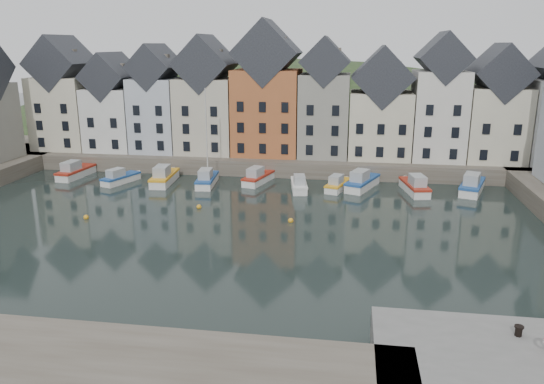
# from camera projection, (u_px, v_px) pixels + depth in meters

# --- Properties ---
(ground) EXTENTS (260.00, 260.00, 0.00)m
(ground) POSITION_uv_depth(u_px,v_px,m) (217.00, 237.00, 47.14)
(ground) COLOR black
(ground) RESTS_ON ground
(far_quay) EXTENTS (90.00, 16.00, 2.00)m
(far_quay) POSITION_uv_depth(u_px,v_px,m) (269.00, 157.00, 75.44)
(far_quay) COLOR #4D463B
(far_quay) RESTS_ON ground
(hillside) EXTENTS (153.60, 70.40, 64.00)m
(hillside) POSITION_uv_depth(u_px,v_px,m) (290.00, 224.00, 105.30)
(hillside) COLOR #1E3118
(hillside) RESTS_ON ground
(far_terrace) EXTENTS (72.37, 8.16, 17.78)m
(far_terrace) POSITION_uv_depth(u_px,v_px,m) (290.00, 103.00, 70.95)
(far_terrace) COLOR beige
(far_terrace) RESTS_ON far_quay
(mooring_buoys) EXTENTS (20.50, 5.50, 0.50)m
(mooring_buoys) POSITION_uv_depth(u_px,v_px,m) (191.00, 215.00, 52.75)
(mooring_buoys) COLOR orange
(mooring_buoys) RESTS_ON ground
(boat_a) EXTENTS (2.58, 6.56, 2.46)m
(boat_a) POSITION_uv_depth(u_px,v_px,m) (75.00, 172.00, 67.97)
(boat_a) COLOR silver
(boat_a) RESTS_ON ground
(boat_b) EXTENTS (3.44, 5.70, 2.09)m
(boat_b) POSITION_uv_depth(u_px,v_px,m) (120.00, 178.00, 65.18)
(boat_b) COLOR silver
(boat_b) RESTS_ON ground
(boat_c) EXTENTS (2.58, 6.90, 2.60)m
(boat_c) POSITION_uv_depth(u_px,v_px,m) (164.00, 177.00, 64.94)
(boat_c) COLOR silver
(boat_c) RESTS_ON ground
(boat_d) EXTENTS (2.43, 6.30, 11.78)m
(boat_d) POSITION_uv_depth(u_px,v_px,m) (207.00, 179.00, 64.13)
(boat_d) COLOR silver
(boat_d) RESTS_ON ground
(boat_e) EXTENTS (3.36, 6.30, 2.31)m
(boat_e) POSITION_uv_depth(u_px,v_px,m) (258.00, 178.00, 65.18)
(boat_e) COLOR silver
(boat_e) RESTS_ON ground
(boat_f) EXTENTS (2.56, 5.72, 2.12)m
(boat_f) POSITION_uv_depth(u_px,v_px,m) (299.00, 185.00, 62.02)
(boat_f) COLOR silver
(boat_f) RESTS_ON ground
(boat_g) EXTENTS (3.16, 5.61, 2.06)m
(boat_g) POSITION_uv_depth(u_px,v_px,m) (338.00, 185.00, 62.21)
(boat_g) COLOR silver
(boat_g) RESTS_ON ground
(boat_h) EXTENTS (4.40, 7.05, 2.59)m
(boat_h) POSITION_uv_depth(u_px,v_px,m) (362.00, 182.00, 62.67)
(boat_h) COLOR silver
(boat_h) RESTS_ON ground
(boat_i) EXTENTS (3.16, 6.67, 2.46)m
(boat_i) POSITION_uv_depth(u_px,v_px,m) (415.00, 187.00, 60.91)
(boat_i) COLOR silver
(boat_i) RESTS_ON ground
(boat_j) EXTENTS (4.21, 7.15, 2.62)m
(boat_j) POSITION_uv_depth(u_px,v_px,m) (472.00, 186.00, 61.00)
(boat_j) COLOR silver
(boat_j) RESTS_ON ground
(mooring_bollard) EXTENTS (0.48, 0.48, 0.56)m
(mooring_bollard) POSITION_uv_depth(u_px,v_px,m) (519.00, 330.00, 27.30)
(mooring_bollard) COLOR black
(mooring_bollard) RESTS_ON near_quay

